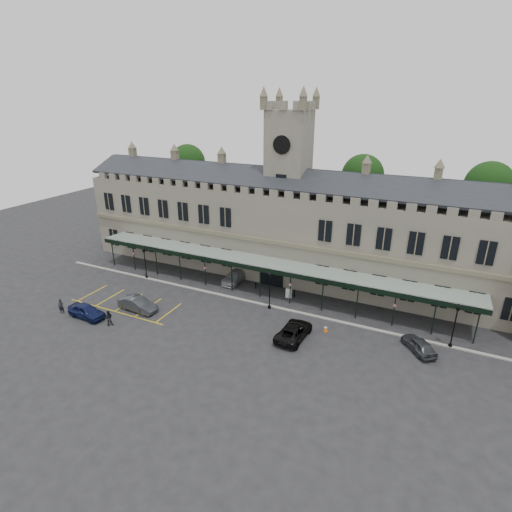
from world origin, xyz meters
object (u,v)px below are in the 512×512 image
at_px(clock_tower, 288,181).
at_px(person_b, 109,318).
at_px(sign_board, 288,293).
at_px(person_a, 61,306).
at_px(car_van, 294,331).
at_px(car_left_b, 138,304).
at_px(station_building, 286,229).
at_px(car_right_a, 419,345).
at_px(lamp_post_left, 145,260).
at_px(car_taxi, 235,276).
at_px(car_left_a, 87,311).
at_px(lamp_post_right, 455,322).
at_px(lamp_post_mid, 270,287).
at_px(traffic_cone, 326,328).

xyz_separation_m(clock_tower, person_b, (-12.30, -21.92, -12.21)).
bearing_deg(sign_board, person_a, -153.45).
xyz_separation_m(clock_tower, car_van, (7.00, -15.59, -12.35)).
xyz_separation_m(car_left_b, car_van, (18.62, 2.41, -0.05)).
xyz_separation_m(station_building, car_right_a, (19.00, -12.51, -5.75)).
xyz_separation_m(car_left_b, car_right_a, (30.62, 5.40, -0.10)).
xyz_separation_m(sign_board, person_a, (-22.52, -14.79, 0.28)).
distance_m(lamp_post_left, sign_board, 20.26).
relative_size(sign_board, car_taxi, 0.25).
bearing_deg(lamp_post_left, sign_board, 8.29).
bearing_deg(clock_tower, car_right_a, -33.53).
height_order(station_building, car_left_a, station_building).
bearing_deg(clock_tower, car_left_b, -122.86).
relative_size(sign_board, person_a, 0.71).
relative_size(car_van, car_right_a, 1.31).
bearing_deg(station_building, person_a, -130.85).
relative_size(station_building, person_a, 33.38).
bearing_deg(lamp_post_right, car_right_a, -143.96).
height_order(station_building, lamp_post_mid, station_building).
height_order(clock_tower, car_left_a, clock_tower).
bearing_deg(clock_tower, sign_board, -66.11).
xyz_separation_m(clock_tower, lamp_post_mid, (2.20, -10.94, -10.26)).
height_order(lamp_post_left, car_left_b, lamp_post_left).
height_order(sign_board, car_taxi, car_taxi).
relative_size(lamp_post_mid, car_van, 0.87).
bearing_deg(traffic_cone, sign_board, 139.14).
bearing_deg(person_b, lamp_post_mid, 176.58).
distance_m(car_van, person_a, 27.04).
relative_size(lamp_post_mid, car_left_a, 1.02).
distance_m(traffic_cone, car_left_b, 21.89).
xyz_separation_m(station_building, car_taxi, (-5.00, -5.91, -5.72)).
bearing_deg(car_left_a, station_building, -32.82).
bearing_deg(traffic_cone, person_b, -157.93).
bearing_deg(car_left_a, lamp_post_mid, -55.74).
xyz_separation_m(lamp_post_left, person_b, (4.31, -11.51, -1.86)).
xyz_separation_m(lamp_post_left, person_a, (-2.59, -11.88, -1.86)).
distance_m(lamp_post_left, person_a, 12.30).
bearing_deg(person_b, car_right_a, 156.05).
xyz_separation_m(car_left_b, person_b, (-0.68, -3.93, 0.09)).
relative_size(lamp_post_right, sign_board, 3.90).
xyz_separation_m(car_taxi, car_right_a, (24.00, -6.60, -0.03)).
distance_m(lamp_post_left, person_b, 12.43).
xyz_separation_m(traffic_cone, car_right_a, (9.31, 0.42, 0.37)).
bearing_deg(person_b, sign_board, -177.85).
height_order(lamp_post_mid, sign_board, lamp_post_mid).
relative_size(traffic_cone, car_left_b, 0.14).
xyz_separation_m(lamp_post_mid, car_left_b, (-13.82, -7.05, -2.04)).
bearing_deg(lamp_post_right, lamp_post_mid, -178.73).
distance_m(clock_tower, car_taxi, 14.62).
bearing_deg(sign_board, clock_tower, 107.15).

